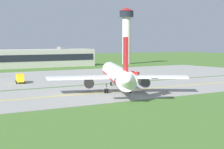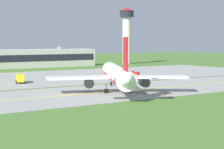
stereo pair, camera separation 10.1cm
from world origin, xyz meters
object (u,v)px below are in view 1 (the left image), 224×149
airplane_lead (117,75)px  service_truck_baggage (20,78)px  service_truck_fuel (129,75)px  control_tower (126,30)px

airplane_lead → service_truck_baggage: airplane_lead is taller
airplane_lead → service_truck_fuel: 31.05m
airplane_lead → service_truck_fuel: size_ratio=6.10×
service_truck_fuel → control_tower: size_ratio=0.21×
service_truck_fuel → control_tower: 84.19m
service_truck_fuel → control_tower: (46.48, 68.35, 15.97)m
service_truck_baggage → service_truck_fuel: bearing=-12.9°
service_truck_baggage → service_truck_fuel: 33.26m
airplane_lead → control_tower: control_tower is taller
service_truck_fuel → control_tower: control_tower is taller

